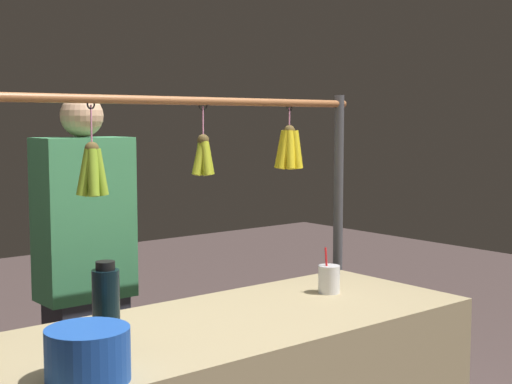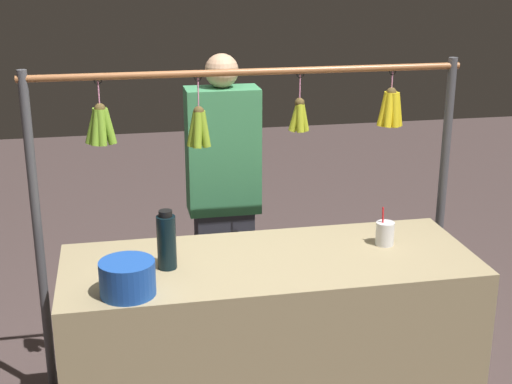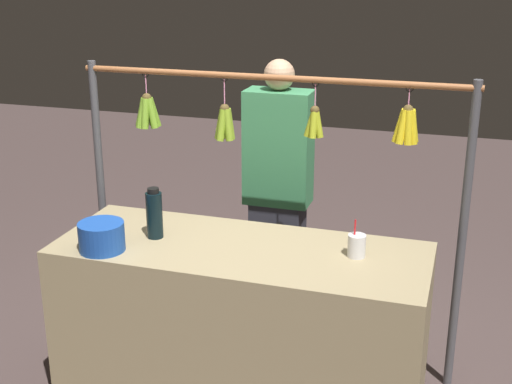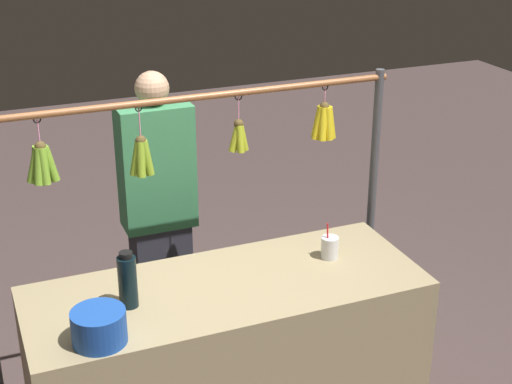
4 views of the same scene
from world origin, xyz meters
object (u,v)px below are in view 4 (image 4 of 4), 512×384
(water_bottle, at_px, (128,281))
(blue_bucket, at_px, (99,327))
(drink_cup, at_px, (330,247))
(vendor_person, at_px, (159,219))

(water_bottle, distance_m, blue_bucket, 0.28)
(water_bottle, height_order, drink_cup, water_bottle)
(water_bottle, relative_size, blue_bucket, 1.18)
(blue_bucket, distance_m, drink_cup, 1.18)
(water_bottle, xyz_separation_m, drink_cup, (-0.98, -0.07, -0.07))
(blue_bucket, height_order, drink_cup, drink_cup)
(water_bottle, relative_size, drink_cup, 1.44)
(blue_bucket, distance_m, vendor_person, 1.24)
(blue_bucket, relative_size, drink_cup, 1.22)
(vendor_person, bearing_deg, drink_cup, 126.28)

